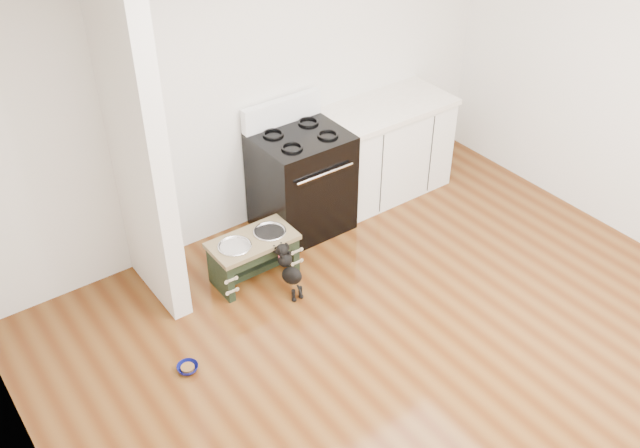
# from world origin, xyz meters

# --- Properties ---
(ground) EXTENTS (5.00, 5.00, 0.00)m
(ground) POSITION_xyz_m (0.00, 0.00, 0.00)
(ground) COLOR #4F260E
(ground) RESTS_ON ground
(room_shell) EXTENTS (5.00, 5.00, 5.00)m
(room_shell) POSITION_xyz_m (0.00, 0.00, 1.62)
(room_shell) COLOR silver
(room_shell) RESTS_ON ground
(partition_wall) EXTENTS (0.15, 0.80, 2.70)m
(partition_wall) POSITION_xyz_m (-1.18, 2.10, 1.35)
(partition_wall) COLOR silver
(partition_wall) RESTS_ON ground
(oven_range) EXTENTS (0.76, 0.69, 1.14)m
(oven_range) POSITION_xyz_m (0.25, 2.16, 0.48)
(oven_range) COLOR black
(oven_range) RESTS_ON ground
(cabinet_run) EXTENTS (1.24, 0.64, 0.91)m
(cabinet_run) POSITION_xyz_m (1.23, 2.18, 0.45)
(cabinet_run) COLOR white
(cabinet_run) RESTS_ON ground
(dog_feeder) EXTENTS (0.70, 0.37, 0.40)m
(dog_feeder) POSITION_xyz_m (-0.48, 1.78, 0.27)
(dog_feeder) COLOR black
(dog_feeder) RESTS_ON ground
(puppy) EXTENTS (0.12, 0.36, 0.43)m
(puppy) POSITION_xyz_m (-0.36, 1.46, 0.23)
(puppy) COLOR black
(puppy) RESTS_ON ground
(floor_bowl) EXTENTS (0.16, 0.16, 0.05)m
(floor_bowl) POSITION_xyz_m (-1.41, 1.18, 0.02)
(floor_bowl) COLOR navy
(floor_bowl) RESTS_ON ground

